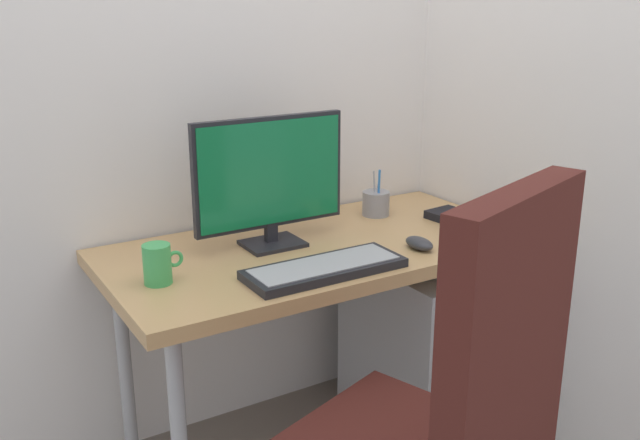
{
  "coord_description": "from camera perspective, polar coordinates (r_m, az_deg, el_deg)",
  "views": [
    {
      "loc": [
        -1.07,
        -1.75,
        1.44
      ],
      "look_at": [
        -0.04,
        -0.07,
        0.82
      ],
      "focal_mm": 39.71,
      "sensor_mm": 36.0,
      "label": 1
    }
  ],
  "objects": [
    {
      "name": "notebook",
      "position": [
        2.43,
        10.89,
        0.21
      ],
      "size": [
        0.14,
        0.2,
        0.03
      ],
      "primitive_type": "cube",
      "rotation": [
        0.0,
        0.0,
        0.1
      ],
      "color": "black",
      "rests_on": "desk"
    },
    {
      "name": "coffee_mug",
      "position": [
        1.91,
        -12.94,
        -3.48
      ],
      "size": [
        0.11,
        0.07,
        0.11
      ],
      "color": "#3FAD59",
      "rests_on": "desk"
    },
    {
      "name": "keyboard",
      "position": [
        1.94,
        0.38,
        -3.91
      ],
      "size": [
        0.45,
        0.17,
        0.03
      ],
      "color": "black",
      "rests_on": "desk"
    },
    {
      "name": "filing_cabinet",
      "position": [
        2.53,
        8.76,
        -9.51
      ],
      "size": [
        0.43,
        0.52,
        0.6
      ],
      "color": "#B2B5BA",
      "rests_on": "ground_plane"
    },
    {
      "name": "monitor",
      "position": [
        2.11,
        -4.05,
        3.44
      ],
      "size": [
        0.49,
        0.14,
        0.39
      ],
      "color": "black",
      "rests_on": "desk"
    },
    {
      "name": "mouse",
      "position": [
        2.14,
        8.0,
        -1.87
      ],
      "size": [
        0.06,
        0.11,
        0.04
      ],
      "primitive_type": "ellipsoid",
      "rotation": [
        0.0,
        0.0,
        0.03
      ],
      "color": "#333338",
      "rests_on": "desk"
    },
    {
      "name": "office_chair",
      "position": [
        1.6,
        9.82,
        -15.95
      ],
      "size": [
        0.64,
        0.65,
        1.11
      ],
      "color": "black",
      "rests_on": "ground_plane"
    },
    {
      "name": "pen_holder",
      "position": [
        2.46,
        4.53,
        1.38
      ],
      "size": [
        0.09,
        0.09,
        0.17
      ],
      "color": "gray",
      "rests_on": "desk"
    },
    {
      "name": "desk",
      "position": [
        2.2,
        -0.01,
        -3.49
      ],
      "size": [
        1.31,
        0.65,
        0.72
      ],
      "color": "tan",
      "rests_on": "ground_plane"
    },
    {
      "name": "wall_back",
      "position": [
        2.37,
        -4.71,
        16.46
      ],
      "size": [
        2.89,
        0.04,
        2.8
      ],
      "primitive_type": "cube",
      "color": "white",
      "rests_on": "ground_plane"
    },
    {
      "name": "wall_side_right",
      "position": [
        2.32,
        18.32,
        15.66
      ],
      "size": [
        0.04,
        2.23,
        2.8
      ],
      "primitive_type": "cube",
      "color": "white",
      "rests_on": "ground_plane"
    }
  ]
}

